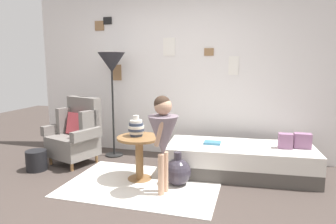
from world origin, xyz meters
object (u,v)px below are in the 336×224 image
(armchair, at_px, (76,134))
(book_on_daybed, at_px, (212,143))
(demijohn_near, at_px, (178,172))
(magazine_basket, at_px, (36,160))
(floor_lamp, at_px, (112,66))
(person_child, at_px, (163,132))
(side_table, at_px, (139,149))
(daybed, at_px, (240,160))
(vase_striped, at_px, (136,128))

(armchair, xyz_separation_m, book_on_daybed, (2.00, 0.13, -0.02))
(armchair, height_order, demijohn_near, armchair)
(book_on_daybed, xyz_separation_m, demijohn_near, (-0.34, -0.54, -0.25))
(book_on_daybed, distance_m, magazine_basket, 2.44)
(armchair, bearing_deg, floor_lamp, 49.69)
(armchair, height_order, book_on_daybed, armchair)
(person_child, bearing_deg, side_table, 141.87)
(daybed, height_order, demijohn_near, demijohn_near)
(vase_striped, height_order, floor_lamp, floor_lamp)
(side_table, bearing_deg, vase_striped, 151.35)
(armchair, distance_m, floor_lamp, 1.15)
(book_on_daybed, bearing_deg, armchair, -176.38)
(person_child, distance_m, book_on_daybed, 0.99)
(magazine_basket, bearing_deg, demijohn_near, 1.28)
(demijohn_near, xyz_separation_m, magazine_basket, (-2.01, -0.04, -0.03))
(armchair, relative_size, magazine_basket, 3.46)
(daybed, distance_m, demijohn_near, 0.91)
(person_child, relative_size, magazine_basket, 4.03)
(side_table, xyz_separation_m, magazine_basket, (-1.50, -0.08, -0.26))
(floor_lamp, bearing_deg, magazine_basket, -128.88)
(daybed, distance_m, floor_lamp, 2.35)
(daybed, distance_m, magazine_basket, 2.79)
(floor_lamp, xyz_separation_m, book_on_daybed, (1.62, -0.33, -1.01))
(side_table, xyz_separation_m, vase_striped, (-0.05, 0.03, 0.27))
(person_child, xyz_separation_m, magazine_basket, (-1.91, 0.25, -0.58))
(floor_lamp, relative_size, person_child, 1.45)
(side_table, bearing_deg, magazine_basket, -177.10)
(side_table, relative_size, person_child, 0.50)
(book_on_daybed, bearing_deg, person_child, -117.66)
(side_table, relative_size, book_on_daybed, 2.56)
(armchair, distance_m, daybed, 2.38)
(armchair, distance_m, magazine_basket, 0.65)
(side_table, relative_size, magazine_basket, 2.01)
(floor_lamp, distance_m, person_child, 1.80)
(daybed, distance_m, side_table, 1.35)
(daybed, relative_size, side_table, 3.47)
(demijohn_near, bearing_deg, person_child, -107.95)
(vase_striped, distance_m, person_child, 0.58)
(armchair, xyz_separation_m, person_child, (1.56, -0.71, 0.28))
(vase_striped, bearing_deg, floor_lamp, 131.46)
(vase_striped, bearing_deg, magazine_basket, -176.03)
(floor_lamp, height_order, person_child, floor_lamp)
(demijohn_near, height_order, magazine_basket, demijohn_near)
(side_table, height_order, magazine_basket, side_table)
(side_table, height_order, demijohn_near, side_table)
(vase_striped, height_order, person_child, person_child)
(armchair, xyz_separation_m, daybed, (2.36, 0.16, -0.24))
(side_table, distance_m, person_child, 0.62)
(demijohn_near, bearing_deg, vase_striped, 174.23)
(daybed, height_order, floor_lamp, floor_lamp)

